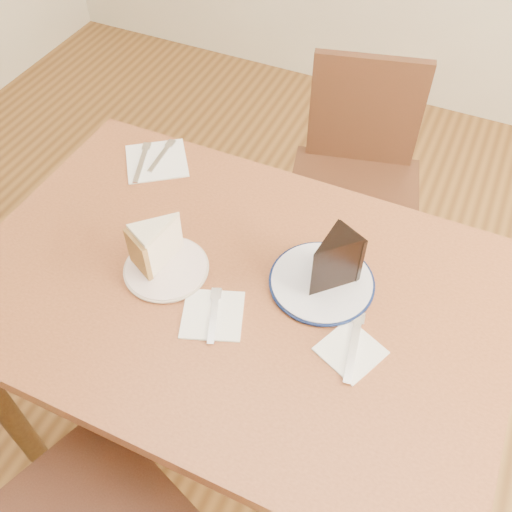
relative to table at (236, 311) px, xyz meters
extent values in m
plane|color=#523316|center=(0.00, 0.00, -0.65)|extent=(4.00, 4.00, 0.00)
cube|color=#5F2F19|center=(0.00, 0.00, 0.08)|extent=(1.20, 0.80, 0.04)
cylinder|color=#321E0F|center=(-0.54, 0.34, -0.30)|extent=(0.06, 0.06, 0.71)
cylinder|color=#321E0F|center=(0.54, 0.34, -0.30)|extent=(0.06, 0.06, 0.71)
cylinder|color=#32180F|center=(-0.21, -0.32, -0.43)|extent=(0.04, 0.04, 0.44)
cube|color=black|center=(0.09, 0.69, -0.20)|extent=(0.51, 0.51, 0.04)
cylinder|color=black|center=(0.22, 0.90, -0.44)|extent=(0.04, 0.04, 0.43)
cylinder|color=black|center=(-0.13, 0.82, -0.44)|extent=(0.04, 0.04, 0.43)
cylinder|color=black|center=(0.30, 0.55, -0.44)|extent=(0.04, 0.04, 0.43)
cylinder|color=black|center=(-0.04, 0.47, -0.44)|extent=(0.04, 0.04, 0.43)
cube|color=black|center=(0.04, 0.87, 0.01)|extent=(0.36, 0.12, 0.38)
cylinder|color=silver|center=(-0.16, -0.02, 0.10)|extent=(0.18, 0.18, 0.01)
cylinder|color=silver|center=(0.17, 0.09, 0.10)|extent=(0.22, 0.22, 0.01)
cube|color=white|center=(-0.01, -0.09, 0.10)|extent=(0.16, 0.16, 0.00)
cube|color=white|center=(0.29, -0.05, 0.10)|extent=(0.15, 0.15, 0.00)
cube|color=white|center=(-0.38, 0.29, 0.10)|extent=(0.22, 0.22, 0.00)
cube|color=silver|center=(0.00, -0.09, 0.10)|extent=(0.07, 0.14, 0.00)
cube|color=silver|center=(0.29, -0.04, 0.10)|extent=(0.04, 0.17, 0.00)
cube|color=silver|center=(-0.37, 0.31, 0.10)|extent=(0.02, 0.14, 0.00)
cube|color=silver|center=(-0.41, 0.26, 0.10)|extent=(0.07, 0.15, 0.00)
camera|label=1|loc=(0.36, -0.68, 1.10)|focal=40.00mm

